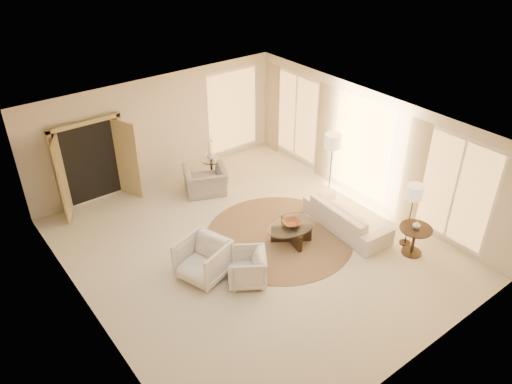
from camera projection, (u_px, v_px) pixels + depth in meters
room at (252, 194)px, 10.14m from camera, size 7.04×8.04×2.83m
windows_right at (364, 148)px, 12.02m from camera, size 0.10×6.40×2.40m
window_back_corner at (233, 111)px, 14.03m from camera, size 1.70×0.10×2.40m
curtains_right at (335, 138)px, 12.63m from camera, size 0.06×5.20×2.60m
french_doors at (93, 165)px, 11.91m from camera, size 1.95×0.66×2.16m
area_rug at (279, 236)px, 11.23m from camera, size 3.66×3.66×0.01m
sofa at (347, 217)px, 11.35m from camera, size 0.98×2.21×0.63m
armchair_left at (203, 258)px, 9.86m from camera, size 1.07×1.10×0.91m
armchair_right at (247, 266)px, 9.77m from camera, size 0.98×0.99×0.75m
accent_chair at (205, 177)px, 12.62m from camera, size 1.24×1.05×0.92m
coffee_table at (291, 231)px, 10.94m from camera, size 1.56×1.56×0.44m
end_table at (414, 236)px, 10.51m from camera, size 0.69×0.69×0.65m
side_table at (212, 168)px, 13.19m from camera, size 0.56×0.56×0.65m
floor_lamp_near at (333, 144)px, 12.04m from camera, size 0.41×0.41×1.69m
floor_lamp_far at (414, 195)px, 10.37m from camera, size 0.36×0.36×1.49m
bowl at (292, 223)px, 10.83m from camera, size 0.48×0.48×0.09m
end_vase at (417, 225)px, 10.36m from camera, size 0.21×0.21×0.18m
side_vase at (211, 155)px, 13.00m from camera, size 0.26×0.26×0.22m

